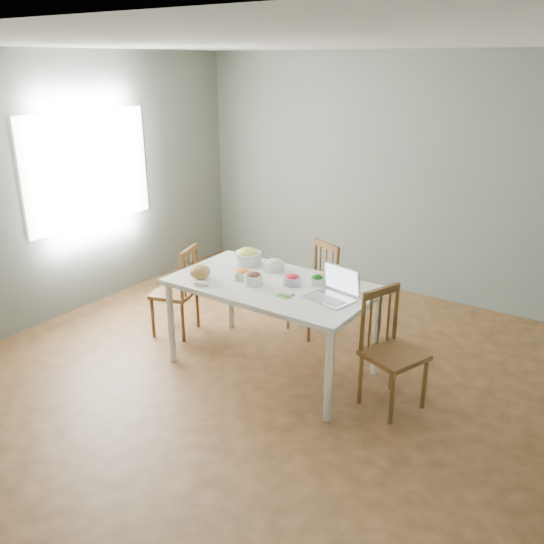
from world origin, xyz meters
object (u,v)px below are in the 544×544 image
Objects in this scene: laptop at (330,285)px; bread_boule at (200,272)px; dining_table at (272,326)px; bowl_squash at (248,256)px; chair_far at (312,289)px; chair_left at (174,290)px; chair_right at (394,352)px.

bread_boule is at bearing -157.71° from laptop.
dining_table is at bearing 23.52° from bread_boule.
laptop is (1.04, -0.32, 0.05)m from bowl_squash.
bowl_squash is at bearing 77.36° from bread_boule.
dining_table is 1.90× the size of chair_far.
chair_far is 3.59× the size of bowl_squash.
dining_table is 1.20m from chair_left.
chair_right is 0.72m from laptop.
laptop reaches higher than bowl_squash.
chair_left reaches higher than dining_table.
laptop is at bearing -3.71° from dining_table.
laptop reaches higher than dining_table.
dining_table is 0.78m from laptop.
chair_right is 3.75× the size of bowl_squash.
laptop reaches higher than chair_left.
bread_boule reaches higher than dining_table.
chair_left is at bearing 155.01° from bread_boule.
laptop reaches higher than chair_right.
chair_left is 0.79m from bread_boule.
chair_far is at bearing 108.22° from chair_left.
laptop is at bearing -30.78° from chair_far.
chair_right is at bearing 9.57° from bread_boule.
chair_far is at bearing 55.22° from bowl_squash.
chair_right reaches higher than dining_table.
chair_far is 0.96× the size of chair_right.
bowl_squash is (-0.46, 0.28, 0.48)m from dining_table.
bread_boule is 0.49× the size of laptop.
chair_far reaches higher than chair_left.
bowl_squash reaches higher than dining_table.
chair_right is at bearing 72.80° from chair_left.
dining_table is 0.83m from chair_far.
laptop reaches higher than chair_far.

